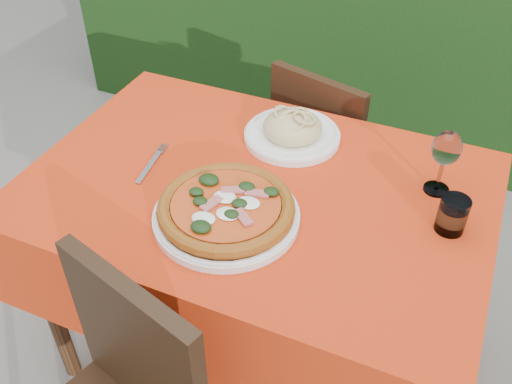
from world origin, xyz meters
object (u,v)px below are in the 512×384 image
at_px(water_glass, 452,216).
at_px(fork, 149,167).
at_px(pizza_plate, 226,210).
at_px(wine_glass, 446,150).
at_px(chair_far, 326,152).
at_px(pasta_plate, 292,131).

relative_size(water_glass, fork, 0.46).
distance_m(pizza_plate, wine_glass, 0.58).
bearing_deg(fork, chair_far, 54.82).
bearing_deg(wine_glass, water_glass, -68.47).
relative_size(chair_far, water_glass, 8.58).
relative_size(pizza_plate, wine_glass, 1.98).
distance_m(chair_far, pasta_plate, 0.47).
xyz_separation_m(chair_far, fork, (-0.34, -0.65, 0.28)).
height_order(chair_far, pizza_plate, chair_far).
distance_m(pizza_plate, fork, 0.32).
bearing_deg(fork, pizza_plate, -27.37).
distance_m(wine_glass, fork, 0.81).
height_order(pasta_plate, water_glass, water_glass).
bearing_deg(fork, wine_glass, 8.81).
bearing_deg(water_glass, wine_glass, 111.53).
height_order(water_glass, fork, water_glass).
xyz_separation_m(chair_far, wine_glass, (0.43, -0.42, 0.41)).
xyz_separation_m(pasta_plate, wine_glass, (0.44, -0.07, 0.10)).
distance_m(chair_far, pizza_plate, 0.82).
relative_size(chair_far, fork, 3.93).
bearing_deg(pizza_plate, water_glass, 20.02).
xyz_separation_m(water_glass, fork, (-0.82, -0.09, -0.04)).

